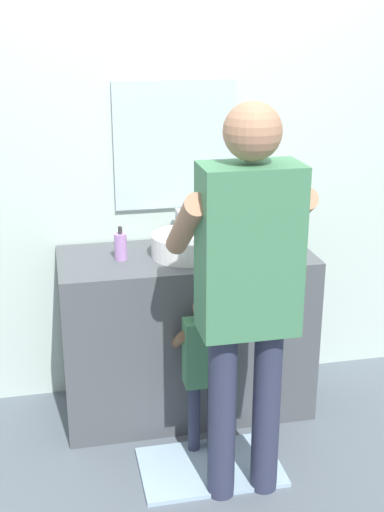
{
  "coord_description": "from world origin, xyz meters",
  "views": [
    {
      "loc": [
        -0.63,
        -2.79,
        1.97
      ],
      "look_at": [
        0.0,
        0.15,
        0.9
      ],
      "focal_mm": 47.82,
      "sensor_mm": 36.0,
      "label": 1
    }
  ],
  "objects_px": {
    "toothbrush_cup": "(245,236)",
    "child_toddler": "(204,361)",
    "adult_parent": "(247,274)",
    "soap_bottle": "(121,246)"
  },
  "relations": [
    {
      "from": "toothbrush_cup",
      "to": "child_toddler",
      "type": "relative_size",
      "value": 0.26
    },
    {
      "from": "child_toddler",
      "to": "adult_parent",
      "type": "height_order",
      "value": "adult_parent"
    },
    {
      "from": "toothbrush_cup",
      "to": "soap_bottle",
      "type": "relative_size",
      "value": 1.25
    },
    {
      "from": "toothbrush_cup",
      "to": "adult_parent",
      "type": "height_order",
      "value": "adult_parent"
    },
    {
      "from": "child_toddler",
      "to": "adult_parent",
      "type": "relative_size",
      "value": 0.48
    },
    {
      "from": "toothbrush_cup",
      "to": "soap_bottle",
      "type": "bearing_deg",
      "value": -173.64
    },
    {
      "from": "toothbrush_cup",
      "to": "child_toddler",
      "type": "xyz_separation_m",
      "value": [
        -0.32,
        -0.47,
        -0.43
      ]
    },
    {
      "from": "child_toddler",
      "to": "adult_parent",
      "type": "xyz_separation_m",
      "value": [
        0.1,
        -0.3,
        0.53
      ]
    },
    {
      "from": "child_toddler",
      "to": "adult_parent",
      "type": "bearing_deg",
      "value": -71.0
    },
    {
      "from": "toothbrush_cup",
      "to": "soap_bottle",
      "type": "distance_m",
      "value": 0.64
    }
  ]
}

